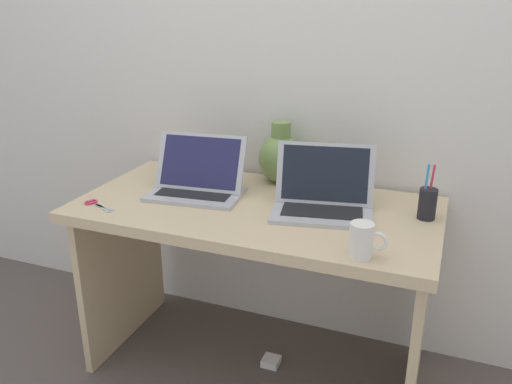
% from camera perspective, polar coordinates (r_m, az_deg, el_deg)
% --- Properties ---
extents(ground_plane, '(6.00, 6.00, 0.00)m').
position_cam_1_polar(ground_plane, '(2.30, 0.00, -18.26)').
color(ground_plane, '#564C47').
extents(back_wall, '(4.40, 0.04, 2.40)m').
position_cam_1_polar(back_wall, '(2.16, 3.72, 14.16)').
color(back_wall, silver).
rests_on(back_wall, ground).
extents(desk, '(1.31, 0.67, 0.72)m').
position_cam_1_polar(desk, '(1.99, 0.00, -5.72)').
color(desk, '#D1B78C').
rests_on(desk, ground).
extents(laptop_left, '(0.37, 0.27, 0.22)m').
position_cam_1_polar(laptop_left, '(2.03, -6.32, 1.42)').
color(laptop_left, '#B2B2B7').
rests_on(laptop_left, desk).
extents(laptop_right, '(0.39, 0.31, 0.23)m').
position_cam_1_polar(laptop_right, '(1.87, 7.32, -0.27)').
color(laptop_right, '#B2B2B7').
rests_on(laptop_right, desk).
extents(green_vase, '(0.18, 0.18, 0.25)m').
position_cam_1_polar(green_vase, '(2.14, 2.68, 3.83)').
color(green_vase, '#75934C').
rests_on(green_vase, desk).
extents(coffee_mug, '(0.11, 0.07, 0.11)m').
position_cam_1_polar(coffee_mug, '(1.56, 11.45, -5.17)').
color(coffee_mug, white).
rests_on(coffee_mug, desk).
extents(pen_cup, '(0.06, 0.06, 0.19)m').
position_cam_1_polar(pen_cup, '(1.88, 18.08, -1.15)').
color(pen_cup, black).
rests_on(pen_cup, desk).
extents(scissors, '(0.15, 0.08, 0.01)m').
position_cam_1_polar(scissors, '(2.01, -17.01, -1.26)').
color(scissors, '#B7B7BC').
rests_on(scissors, desk).
extents(power_brick, '(0.07, 0.07, 0.03)m').
position_cam_1_polar(power_brick, '(2.29, 1.64, -17.87)').
color(power_brick, white).
rests_on(power_brick, ground).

